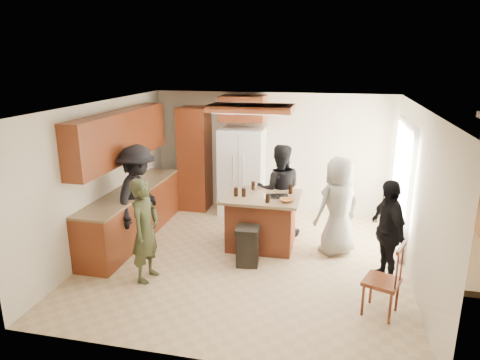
% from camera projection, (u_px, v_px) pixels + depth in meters
% --- Properties ---
extents(person_front_left, '(0.47, 0.60, 1.55)m').
position_uv_depth(person_front_left, '(145.00, 230.00, 6.20)').
color(person_front_left, '#343921').
rests_on(person_front_left, ground).
extents(person_behind_left, '(0.91, 0.66, 1.70)m').
position_uv_depth(person_behind_left, '(279.00, 190.00, 7.80)').
color(person_behind_left, black).
rests_on(person_behind_left, ground).
extents(person_behind_right, '(0.97, 0.91, 1.66)m').
position_uv_depth(person_behind_right, '(338.00, 206.00, 7.02)').
color(person_behind_right, gray).
rests_on(person_behind_right, ground).
extents(person_side_right, '(0.75, 1.01, 1.55)m').
position_uv_depth(person_side_right, '(387.00, 231.00, 6.15)').
color(person_side_right, black).
rests_on(person_side_right, ground).
extents(person_counter, '(0.58, 1.19, 1.81)m').
position_uv_depth(person_counter, '(138.00, 198.00, 7.21)').
color(person_counter, black).
rests_on(person_counter, ground).
extents(left_cabinetry, '(0.64, 3.00, 2.30)m').
position_uv_depth(left_cabinetry, '(129.00, 188.00, 7.61)').
color(left_cabinetry, maroon).
rests_on(left_cabinetry, ground).
extents(back_wall_units, '(1.80, 0.60, 2.45)m').
position_uv_depth(back_wall_units, '(207.00, 147.00, 8.99)').
color(back_wall_units, maroon).
rests_on(back_wall_units, ground).
extents(refrigerator, '(0.90, 0.76, 1.80)m').
position_uv_depth(refrigerator, '(242.00, 172.00, 8.88)').
color(refrigerator, white).
rests_on(refrigerator, ground).
extents(kitchen_island, '(1.28, 1.03, 0.93)m').
position_uv_depth(kitchen_island, '(261.00, 220.00, 7.38)').
color(kitchen_island, '#974327').
rests_on(kitchen_island, ground).
extents(island_items, '(1.04, 0.72, 0.15)m').
position_uv_depth(island_items, '(271.00, 195.00, 7.12)').
color(island_items, silver).
rests_on(island_items, kitchen_island).
extents(trash_bin, '(0.38, 0.38, 0.63)m').
position_uv_depth(trash_bin, '(248.00, 246.00, 6.76)').
color(trash_bin, black).
rests_on(trash_bin, ground).
extents(spindle_chair, '(0.54, 0.54, 0.99)m').
position_uv_depth(spindle_chair, '(383.00, 282.00, 5.40)').
color(spindle_chair, maroon).
rests_on(spindle_chair, ground).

